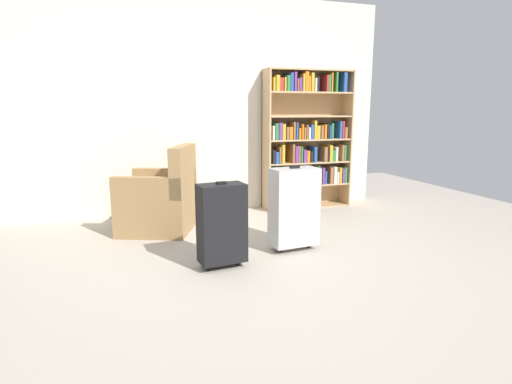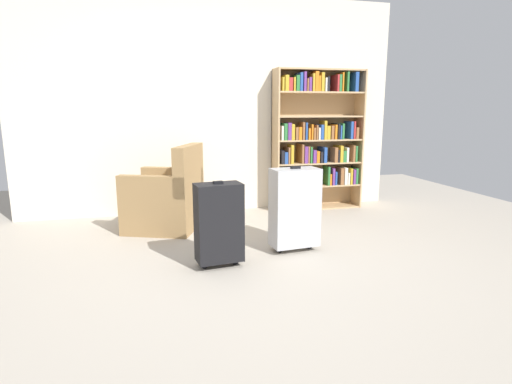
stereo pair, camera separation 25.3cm
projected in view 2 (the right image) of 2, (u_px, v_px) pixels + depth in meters
ground_plane at (250, 267)px, 3.36m from camera, size 8.11×8.11×0.00m
back_wall at (212, 106)px, 5.03m from camera, size 4.64×0.10×2.60m
bookshelf at (316, 140)px, 5.21m from camera, size 1.14×0.30×1.75m
armchair at (167, 200)px, 4.39m from camera, size 0.91×0.91×0.90m
mug at (212, 219)px, 4.62m from camera, size 0.12×0.08×0.10m
suitcase_black at (219, 223)px, 3.31m from camera, size 0.39×0.25×0.71m
suitcase_silver at (295, 208)px, 3.68m from camera, size 0.44×0.27×0.77m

